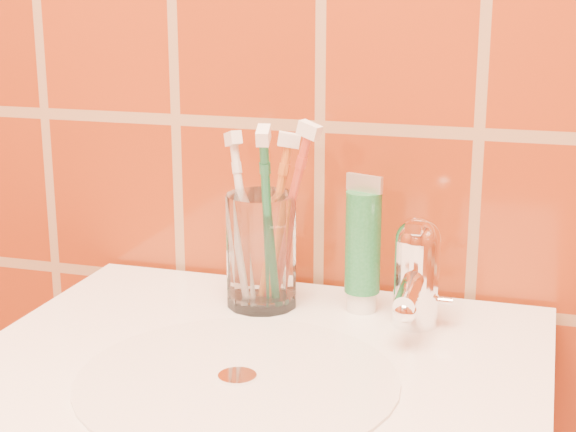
% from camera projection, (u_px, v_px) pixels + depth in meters
% --- Properties ---
extents(glass_tumbler, '(0.10, 0.10, 0.13)m').
position_uv_depth(glass_tumbler, '(262.00, 250.00, 0.99)').
color(glass_tumbler, white).
rests_on(glass_tumbler, pedestal_sink).
extents(toothpaste_tube, '(0.04, 0.04, 0.16)m').
position_uv_depth(toothpaste_tube, '(363.00, 248.00, 0.97)').
color(toothpaste_tube, white).
rests_on(toothpaste_tube, pedestal_sink).
extents(faucet, '(0.05, 0.11, 0.12)m').
position_uv_depth(faucet, '(416.00, 269.00, 0.92)').
color(faucet, white).
rests_on(faucet, pedestal_sink).
extents(toothbrush_0, '(0.08, 0.07, 0.20)m').
position_uv_depth(toothbrush_0, '(275.00, 220.00, 0.99)').
color(toothbrush_0, '#CA6823').
rests_on(toothbrush_0, glass_tumbler).
extents(toothbrush_1, '(0.06, 0.15, 0.23)m').
position_uv_depth(toothbrush_1, '(268.00, 223.00, 0.95)').
color(toothbrush_1, '#1D6F43').
rests_on(toothbrush_1, glass_tumbler).
extents(toothbrush_2, '(0.12, 0.10, 0.22)m').
position_uv_depth(toothbrush_2, '(288.00, 217.00, 0.97)').
color(toothbrush_2, '#C03E29').
rests_on(toothbrush_2, glass_tumbler).
extents(toothbrush_3, '(0.12, 0.13, 0.21)m').
position_uv_depth(toothbrush_3, '(243.00, 220.00, 1.00)').
color(toothbrush_3, silver).
rests_on(toothbrush_3, glass_tumbler).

